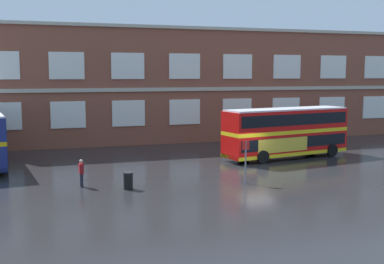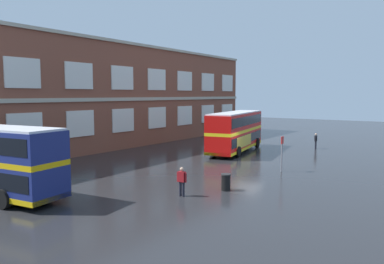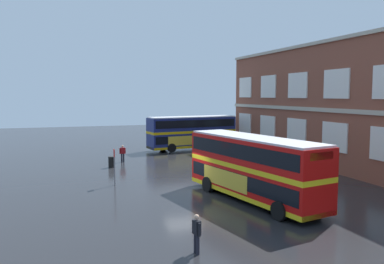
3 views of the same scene
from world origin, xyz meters
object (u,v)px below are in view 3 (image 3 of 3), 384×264
object	(u,v)px
waiting_passenger	(123,153)
second_passenger	(197,232)
double_decker_near	(192,132)
double_decker_middle	(253,167)
bus_stand_flag	(114,164)
station_litter_bin	(111,162)

from	to	relation	value
waiting_passenger	second_passenger	distance (m)	23.65
waiting_passenger	second_passenger	bearing A→B (deg)	-1.46
double_decker_near	double_decker_middle	world-z (taller)	same
double_decker_near	double_decker_middle	size ratio (longest dim) A/B	1.00
double_decker_middle	bus_stand_flag	bearing A→B (deg)	-132.40
double_decker_near	station_litter_bin	size ratio (longest dim) A/B	10.92
waiting_passenger	bus_stand_flag	xyz separation A→B (m)	(9.90, -2.14, 0.70)
bus_stand_flag	station_litter_bin	distance (m)	7.42
double_decker_near	waiting_passenger	distance (m)	11.54
second_passenger	station_litter_bin	bearing A→B (deg)	-177.72
double_decker_middle	second_passenger	xyz separation A→B (m)	(6.71, -6.16, -1.22)
double_decker_near	second_passenger	world-z (taller)	double_decker_near
station_litter_bin	bus_stand_flag	bearing A→B (deg)	-5.46
double_decker_near	waiting_passenger	xyz separation A→B (m)	(6.39, -9.53, -1.22)
double_decker_middle	second_passenger	size ratio (longest dim) A/B	6.64
bus_stand_flag	station_litter_bin	bearing A→B (deg)	174.54
double_decker_middle	second_passenger	world-z (taller)	double_decker_middle
double_decker_near	second_passenger	distance (m)	31.71
double_decker_middle	waiting_passenger	xyz separation A→B (m)	(-16.93, -5.56, -1.22)
double_decker_middle	double_decker_near	bearing A→B (deg)	170.34
double_decker_near	station_litter_bin	distance (m)	14.28
bus_stand_flag	station_litter_bin	size ratio (longest dim) A/B	2.62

